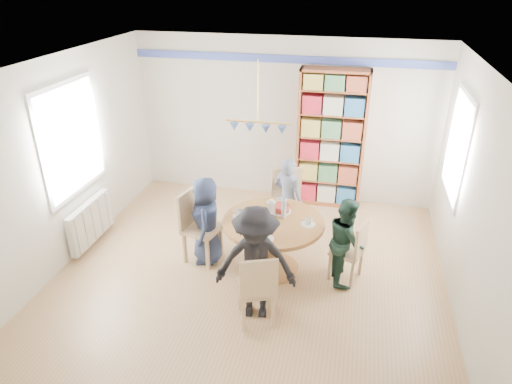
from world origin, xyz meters
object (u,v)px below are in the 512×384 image
(chair_far, at_px, (288,200))
(person_left, at_px, (206,221))
(person_near, at_px, (256,264))
(chair_near, at_px, (257,287))
(dining_table, at_px, (273,234))
(chair_left, at_px, (196,223))
(bookshelf, at_px, (331,141))
(radiator, at_px, (91,222))
(person_far, at_px, (288,198))
(person_right, at_px, (346,241))
(chair_right, at_px, (353,249))

(chair_far, distance_m, person_left, 1.34)
(person_near, bearing_deg, chair_far, 80.25)
(chair_far, distance_m, person_near, 1.88)
(chair_far, bearing_deg, chair_near, -90.03)
(dining_table, xyz_separation_m, chair_far, (0.03, 0.98, 0.00))
(chair_left, xyz_separation_m, bookshelf, (1.59, 2.05, 0.56))
(radiator, relative_size, person_left, 0.81)
(person_near, distance_m, bookshelf, 3.07)
(bookshelf, bearing_deg, chair_left, -127.78)
(person_left, bearing_deg, chair_near, 28.27)
(chair_far, height_order, person_far, person_far)
(dining_table, bearing_deg, chair_far, 88.29)
(radiator, xyz_separation_m, person_right, (3.61, -0.05, 0.23))
(chair_far, height_order, person_near, person_near)
(radiator, height_order, chair_near, chair_near)
(radiator, distance_m, chair_right, 3.70)
(chair_left, height_order, person_left, person_left)
(chair_left, distance_m, bookshelf, 2.66)
(chair_right, xyz_separation_m, chair_near, (-0.99, -1.06, 0.05))
(dining_table, bearing_deg, chair_near, -88.45)
(bookshelf, bearing_deg, person_near, -100.52)
(person_left, distance_m, person_far, 1.29)
(person_left, bearing_deg, person_near, 30.98)
(person_left, distance_m, person_right, 1.84)
(chair_right, relative_size, chair_near, 0.91)
(chair_near, distance_m, person_right, 1.39)
(chair_right, xyz_separation_m, person_right, (-0.09, -0.01, 0.11))
(dining_table, bearing_deg, chair_right, 0.93)
(chair_near, distance_m, person_left, 1.43)
(person_right, relative_size, person_far, 0.93)
(person_near, bearing_deg, chair_left, 129.75)
(radiator, distance_m, person_near, 2.84)
(radiator, height_order, person_near, person_near)
(chair_near, bearing_deg, person_left, 131.10)
(radiator, xyz_separation_m, person_near, (2.65, -0.95, 0.35))
(person_far, bearing_deg, chair_far, -62.89)
(chair_left, relative_size, chair_far, 0.99)
(radiator, distance_m, chair_left, 1.63)
(person_right, bearing_deg, chair_left, 77.44)
(person_left, bearing_deg, radiator, -103.70)
(dining_table, height_order, chair_left, chair_left)
(chair_far, bearing_deg, chair_right, -44.33)
(person_right, bearing_deg, chair_right, -96.07)
(chair_left, distance_m, person_right, 1.99)
(person_left, relative_size, bookshelf, 0.54)
(bookshelf, bearing_deg, dining_table, -104.16)
(chair_right, xyz_separation_m, person_far, (-0.98, 0.90, 0.16))
(chair_left, bearing_deg, bookshelf, 52.22)
(radiator, relative_size, person_right, 0.87)
(dining_table, xyz_separation_m, chair_left, (-1.06, 0.05, -0.00))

